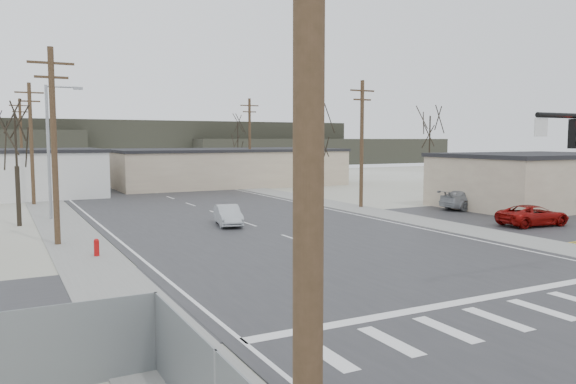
% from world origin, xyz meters
% --- Properties ---
extents(ground, '(140.00, 140.00, 0.00)m').
position_xyz_m(ground, '(0.00, 0.00, 0.00)').
color(ground, silver).
rests_on(ground, ground).
extents(main_road, '(18.00, 110.00, 0.05)m').
position_xyz_m(main_road, '(0.00, 15.00, 0.02)').
color(main_road, '#29292C').
rests_on(main_road, ground).
extents(cross_road, '(90.00, 10.00, 0.04)m').
position_xyz_m(cross_road, '(0.00, 0.00, 0.02)').
color(cross_road, '#29292C').
rests_on(cross_road, ground).
extents(parking_lot, '(18.00, 20.00, 0.03)m').
position_xyz_m(parking_lot, '(20.00, 6.00, 0.02)').
color(parking_lot, '#29292C').
rests_on(parking_lot, ground).
extents(sidewalk_left, '(3.00, 90.00, 0.06)m').
position_xyz_m(sidewalk_left, '(-10.60, 20.00, 0.03)').
color(sidewalk_left, gray).
rests_on(sidewalk_left, ground).
extents(sidewalk_right, '(3.00, 90.00, 0.06)m').
position_xyz_m(sidewalk_right, '(10.60, 20.00, 0.03)').
color(sidewalk_right, gray).
rests_on(sidewalk_right, ground).
extents(fire_hydrant, '(0.24, 0.24, 0.87)m').
position_xyz_m(fire_hydrant, '(-10.20, 8.00, 0.45)').
color(fire_hydrant, '#A50C0C').
rests_on(fire_hydrant, ground).
extents(building_right_far, '(26.30, 14.30, 4.30)m').
position_xyz_m(building_right_far, '(10.00, 44.00, 2.15)').
color(building_right_far, '#BFAE92').
rests_on(building_right_far, ground).
extents(building_lot, '(14.30, 10.30, 4.30)m').
position_xyz_m(building_lot, '(24.00, 12.00, 2.16)').
color(building_lot, '#BFAE92').
rests_on(building_lot, ground).
extents(upole_left_a, '(2.20, 0.30, 10.00)m').
position_xyz_m(upole_left_a, '(-11.50, -14.00, 5.22)').
color(upole_left_a, '#4B3423').
rests_on(upole_left_a, ground).
extents(upole_left_b, '(2.20, 0.30, 10.00)m').
position_xyz_m(upole_left_b, '(-11.50, 12.00, 5.22)').
color(upole_left_b, '#4B3423').
rests_on(upole_left_b, ground).
extents(upole_left_c, '(2.20, 0.30, 10.00)m').
position_xyz_m(upole_left_c, '(-11.50, 32.00, 5.22)').
color(upole_left_c, '#4B3423').
rests_on(upole_left_c, ground).
extents(upole_left_d, '(2.20, 0.30, 10.00)m').
position_xyz_m(upole_left_d, '(-11.50, 52.00, 5.22)').
color(upole_left_d, '#4B3423').
rests_on(upole_left_d, ground).
extents(upole_right_a, '(2.20, 0.30, 10.00)m').
position_xyz_m(upole_right_a, '(11.50, 18.00, 5.22)').
color(upole_right_a, '#4B3423').
rests_on(upole_right_a, ground).
extents(upole_right_b, '(2.20, 0.30, 10.00)m').
position_xyz_m(upole_right_b, '(11.50, 40.00, 5.22)').
color(upole_right_b, '#4B3423').
rests_on(upole_right_b, ground).
extents(streetlight_main, '(2.40, 0.25, 9.00)m').
position_xyz_m(streetlight_main, '(-10.80, 22.00, 5.09)').
color(streetlight_main, gray).
rests_on(streetlight_main, ground).
extents(tree_left_near, '(3.30, 3.30, 7.35)m').
position_xyz_m(tree_left_near, '(-13.00, 20.00, 5.23)').
color(tree_left_near, black).
rests_on(tree_left_near, ground).
extents(tree_right_mid, '(3.74, 3.74, 8.33)m').
position_xyz_m(tree_right_mid, '(12.50, 26.00, 5.93)').
color(tree_right_mid, black).
rests_on(tree_right_mid, ground).
extents(tree_right_far, '(3.52, 3.52, 7.84)m').
position_xyz_m(tree_right_far, '(15.00, 52.00, 5.58)').
color(tree_right_far, black).
rests_on(tree_right_far, ground).
extents(tree_lot, '(3.52, 3.52, 7.84)m').
position_xyz_m(tree_lot, '(22.00, 22.00, 5.58)').
color(tree_lot, black).
rests_on(tree_lot, ground).
extents(hill_center, '(80.00, 18.00, 9.00)m').
position_xyz_m(hill_center, '(15.00, 96.00, 4.50)').
color(hill_center, '#333026').
rests_on(hill_center, ground).
extents(hill_right, '(60.00, 18.00, 5.50)m').
position_xyz_m(hill_right, '(50.00, 90.00, 2.75)').
color(hill_right, '#333026').
rests_on(hill_right, ground).
extents(sedan_crossing, '(2.09, 4.02, 1.26)m').
position_xyz_m(sedan_crossing, '(-1.38, 14.00, 0.68)').
color(sedan_crossing, '#A6ACB1').
rests_on(sedan_crossing, main_road).
extents(car_far_a, '(2.86, 5.07, 1.39)m').
position_xyz_m(car_far_a, '(5.04, 39.57, 0.74)').
color(car_far_a, black).
rests_on(car_far_a, main_road).
extents(car_far_b, '(2.17, 4.33, 1.42)m').
position_xyz_m(car_far_b, '(-6.59, 52.27, 0.75)').
color(car_far_b, black).
rests_on(car_far_b, main_road).
extents(car_parked_red, '(4.82, 2.59, 1.29)m').
position_xyz_m(car_parked_red, '(15.48, 5.07, 0.68)').
color(car_parked_red, maroon).
rests_on(car_parked_red, parking_lot).
extents(car_parked_dark_a, '(4.27, 2.79, 1.35)m').
position_xyz_m(car_parked_dark_a, '(21.08, 10.82, 0.71)').
color(car_parked_dark_a, black).
rests_on(car_parked_dark_a, parking_lot).
extents(car_parked_dark_b, '(4.58, 2.20, 1.45)m').
position_xyz_m(car_parked_dark_b, '(23.88, 10.15, 0.76)').
color(car_parked_dark_b, black).
rests_on(car_parked_dark_b, parking_lot).
extents(car_parked_silver, '(5.26, 2.28, 1.51)m').
position_xyz_m(car_parked_silver, '(18.28, 13.00, 0.79)').
color(car_parked_silver, gray).
rests_on(car_parked_silver, parking_lot).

